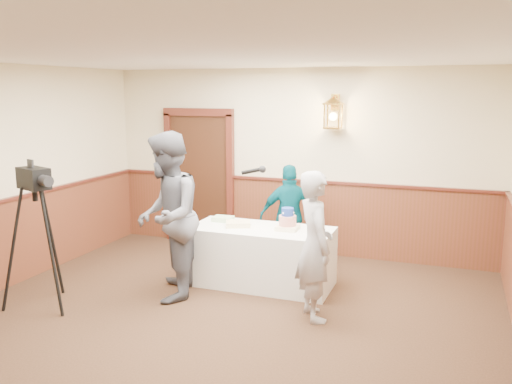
{
  "coord_description": "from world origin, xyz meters",
  "views": [
    {
      "loc": [
        2.28,
        -4.37,
        2.47
      ],
      "look_at": [
        0.02,
        1.7,
        1.25
      ],
      "focal_mm": 38.0,
      "sensor_mm": 36.0,
      "label": 1
    }
  ],
  "objects_px": {
    "interviewer": "(167,216)",
    "assistant_p": "(290,216)",
    "sheet_cake_yellow": "(238,224)",
    "baker": "(315,246)",
    "display_table": "(261,256)",
    "tiered_cake": "(288,221)",
    "tv_camera_rig": "(39,246)",
    "sheet_cake_green": "(223,219)"
  },
  "relations": [
    {
      "from": "sheet_cake_yellow",
      "to": "tv_camera_rig",
      "type": "xyz_separation_m",
      "value": [
        -1.82,
        -1.54,
        -0.05
      ]
    },
    {
      "from": "sheet_cake_yellow",
      "to": "assistant_p",
      "type": "relative_size",
      "value": 0.21
    },
    {
      "from": "sheet_cake_green",
      "to": "interviewer",
      "type": "distance_m",
      "value": 1.03
    },
    {
      "from": "interviewer",
      "to": "assistant_p",
      "type": "bearing_deg",
      "value": 126.48
    },
    {
      "from": "display_table",
      "to": "tv_camera_rig",
      "type": "distance_m",
      "value": 2.67
    },
    {
      "from": "tv_camera_rig",
      "to": "sheet_cake_green",
      "type": "bearing_deg",
      "value": 69.57
    },
    {
      "from": "interviewer",
      "to": "baker",
      "type": "xyz_separation_m",
      "value": [
        1.79,
        0.02,
        -0.18
      ]
    },
    {
      "from": "sheet_cake_yellow",
      "to": "interviewer",
      "type": "relative_size",
      "value": 0.15
    },
    {
      "from": "sheet_cake_green",
      "to": "display_table",
      "type": "bearing_deg",
      "value": -15.72
    },
    {
      "from": "display_table",
      "to": "baker",
      "type": "height_order",
      "value": "baker"
    },
    {
      "from": "interviewer",
      "to": "tv_camera_rig",
      "type": "distance_m",
      "value": 1.48
    },
    {
      "from": "display_table",
      "to": "tiered_cake",
      "type": "relative_size",
      "value": 6.42
    },
    {
      "from": "interviewer",
      "to": "baker",
      "type": "height_order",
      "value": "interviewer"
    },
    {
      "from": "tiered_cake",
      "to": "interviewer",
      "type": "bearing_deg",
      "value": -146.07
    },
    {
      "from": "interviewer",
      "to": "assistant_p",
      "type": "distance_m",
      "value": 1.96
    },
    {
      "from": "baker",
      "to": "assistant_p",
      "type": "relative_size",
      "value": 1.13
    },
    {
      "from": "sheet_cake_yellow",
      "to": "interviewer",
      "type": "xyz_separation_m",
      "value": [
        -0.59,
        -0.77,
        0.22
      ]
    },
    {
      "from": "display_table",
      "to": "interviewer",
      "type": "bearing_deg",
      "value": -138.52
    },
    {
      "from": "tiered_cake",
      "to": "display_table",
      "type": "bearing_deg",
      "value": -174.07
    },
    {
      "from": "assistant_p",
      "to": "sheet_cake_yellow",
      "type": "bearing_deg",
      "value": 40.88
    },
    {
      "from": "baker",
      "to": "assistant_p",
      "type": "height_order",
      "value": "baker"
    },
    {
      "from": "tiered_cake",
      "to": "sheet_cake_green",
      "type": "relative_size",
      "value": 1.09
    },
    {
      "from": "tv_camera_rig",
      "to": "assistant_p",
      "type": "bearing_deg",
      "value": 67.79
    },
    {
      "from": "tiered_cake",
      "to": "tv_camera_rig",
      "type": "xyz_separation_m",
      "value": [
        -2.47,
        -1.6,
        -0.13
      ]
    },
    {
      "from": "tiered_cake",
      "to": "sheet_cake_green",
      "type": "distance_m",
      "value": 0.96
    },
    {
      "from": "interviewer",
      "to": "baker",
      "type": "distance_m",
      "value": 1.8
    },
    {
      "from": "sheet_cake_yellow",
      "to": "tiered_cake",
      "type": "bearing_deg",
      "value": 4.97
    },
    {
      "from": "display_table",
      "to": "assistant_p",
      "type": "xyz_separation_m",
      "value": [
        0.12,
        0.85,
        0.35
      ]
    },
    {
      "from": "display_table",
      "to": "sheet_cake_yellow",
      "type": "relative_size",
      "value": 5.84
    },
    {
      "from": "tiered_cake",
      "to": "baker",
      "type": "bearing_deg",
      "value": -55.66
    },
    {
      "from": "sheet_cake_yellow",
      "to": "tv_camera_rig",
      "type": "distance_m",
      "value": 2.39
    },
    {
      "from": "tiered_cake",
      "to": "assistant_p",
      "type": "distance_m",
      "value": 0.85
    },
    {
      "from": "display_table",
      "to": "assistant_p",
      "type": "bearing_deg",
      "value": 81.81
    },
    {
      "from": "tiered_cake",
      "to": "baker",
      "type": "relative_size",
      "value": 0.17
    },
    {
      "from": "interviewer",
      "to": "tv_camera_rig",
      "type": "height_order",
      "value": "interviewer"
    },
    {
      "from": "display_table",
      "to": "interviewer",
      "type": "distance_m",
      "value": 1.36
    },
    {
      "from": "sheet_cake_yellow",
      "to": "sheet_cake_green",
      "type": "bearing_deg",
      "value": 146.95
    },
    {
      "from": "assistant_p",
      "to": "tv_camera_rig",
      "type": "distance_m",
      "value": 3.3
    },
    {
      "from": "display_table",
      "to": "sheet_cake_green",
      "type": "relative_size",
      "value": 6.97
    },
    {
      "from": "sheet_cake_yellow",
      "to": "sheet_cake_green",
      "type": "distance_m",
      "value": 0.35
    },
    {
      "from": "display_table",
      "to": "tv_camera_rig",
      "type": "relative_size",
      "value": 1.11
    },
    {
      "from": "baker",
      "to": "interviewer",
      "type": "bearing_deg",
      "value": 58.52
    }
  ]
}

